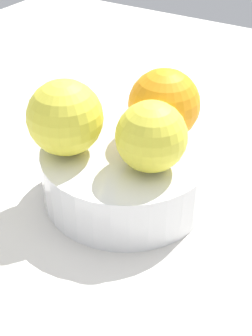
{
  "coord_description": "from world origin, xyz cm",
  "views": [
    {
      "loc": [
        19.26,
        -31.28,
        30.02
      ],
      "look_at": [
        0.0,
        0.0,
        3.28
      ],
      "focal_mm": 49.09,
      "sensor_mm": 36.0,
      "label": 1
    }
  ],
  "objects_px": {
    "orange_in_bowl_0": "(65,118)",
    "orange_in_bowl_1": "(164,105)",
    "orange_in_bowl_2": "(151,137)",
    "fruit_bowl": "(126,173)"
  },
  "relations": [
    {
      "from": "orange_in_bowl_1",
      "to": "orange_in_bowl_2",
      "type": "distance_m",
      "value": 0.06
    },
    {
      "from": "orange_in_bowl_1",
      "to": "orange_in_bowl_2",
      "type": "bearing_deg",
      "value": -73.66
    },
    {
      "from": "fruit_bowl",
      "to": "orange_in_bowl_1",
      "type": "height_order",
      "value": "orange_in_bowl_1"
    },
    {
      "from": "fruit_bowl",
      "to": "orange_in_bowl_0",
      "type": "relative_size",
      "value": 2.33
    },
    {
      "from": "orange_in_bowl_0",
      "to": "orange_in_bowl_1",
      "type": "xyz_separation_m",
      "value": [
        0.07,
        0.07,
        -0.0
      ]
    },
    {
      "from": "orange_in_bowl_1",
      "to": "orange_in_bowl_0",
      "type": "bearing_deg",
      "value": -132.62
    },
    {
      "from": "orange_in_bowl_2",
      "to": "orange_in_bowl_1",
      "type": "bearing_deg",
      "value": 106.34
    },
    {
      "from": "orange_in_bowl_0",
      "to": "orange_in_bowl_2",
      "type": "distance_m",
      "value": 0.08
    },
    {
      "from": "orange_in_bowl_1",
      "to": "orange_in_bowl_2",
      "type": "height_order",
      "value": "orange_in_bowl_1"
    },
    {
      "from": "fruit_bowl",
      "to": "orange_in_bowl_1",
      "type": "relative_size",
      "value": 2.37
    }
  ]
}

